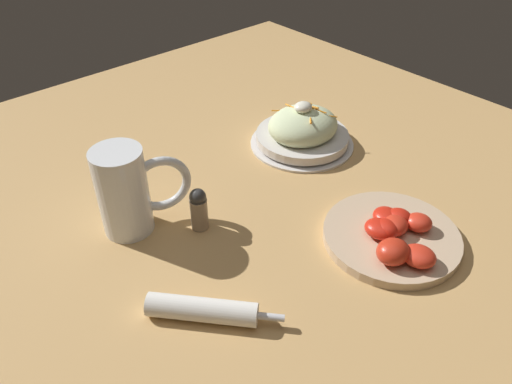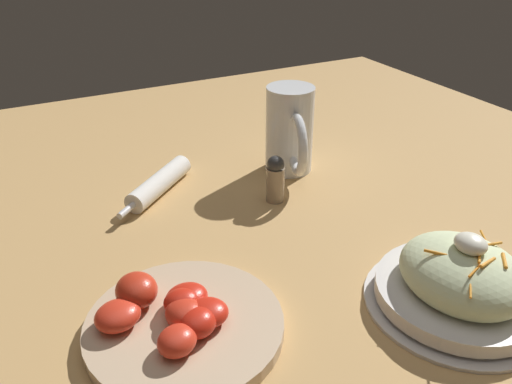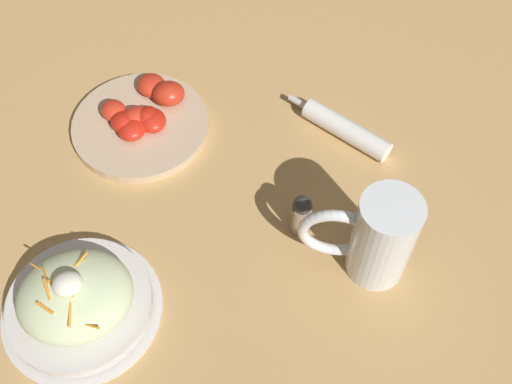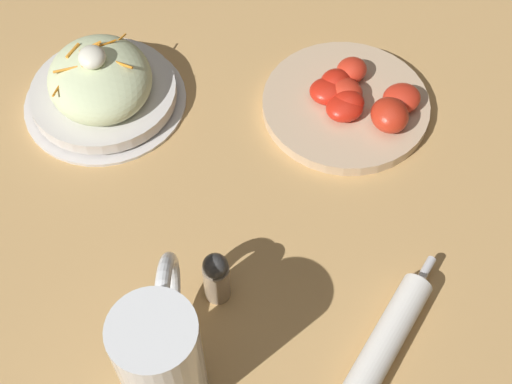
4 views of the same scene
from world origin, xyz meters
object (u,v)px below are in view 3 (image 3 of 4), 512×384
beer_mug (377,241)px  napkin_roll (345,129)px  tomato_plate (142,120)px  salt_shaker (301,214)px  salad_plate (77,300)px

beer_mug → napkin_roll: size_ratio=0.96×
tomato_plate → salt_shaker: (0.20, -0.23, 0.02)m
salad_plate → beer_mug: size_ratio=1.43×
beer_mug → salt_shaker: 0.11m
salad_plate → tomato_plate: (0.11, 0.30, -0.02)m
tomato_plate → salt_shaker: bearing=-48.9°
napkin_roll → salad_plate: bearing=-152.1°
beer_mug → napkin_roll: (0.03, 0.23, -0.05)m
salad_plate → salt_shaker: salad_plate is taller
beer_mug → salt_shaker: size_ratio=1.95×
beer_mug → salt_shaker: beer_mug is taller
salad_plate → napkin_roll: (0.42, 0.22, -0.01)m
beer_mug → salt_shaker: bearing=138.0°
napkin_roll → tomato_plate: (-0.31, 0.08, -0.00)m
beer_mug → salt_shaker: (-0.08, 0.07, -0.03)m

